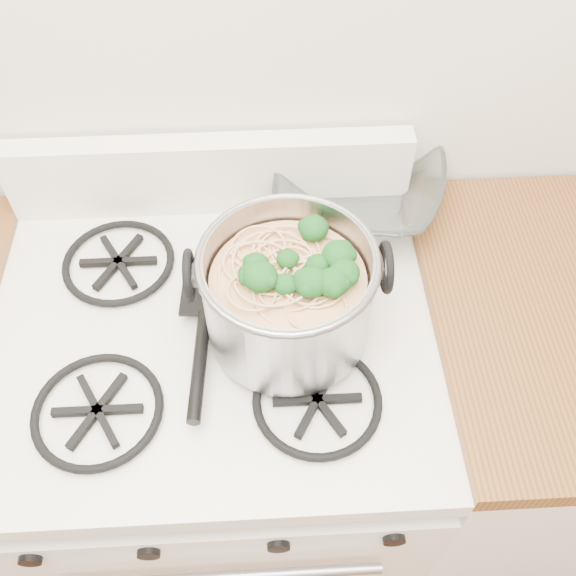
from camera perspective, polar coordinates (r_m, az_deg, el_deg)
The scene contains 5 objects.
gas_range at distance 1.51m, azimuth -5.17°, elevation -13.72°, with size 0.76×0.66×0.92m.
counter_left at distance 1.60m, azimuth -24.06°, elevation -13.04°, with size 0.25×0.65×0.92m.
stock_pot at distance 1.00m, azimuth 0.00°, elevation -0.68°, with size 0.31×0.28×0.19m.
spatula at distance 1.11m, azimuth -7.16°, elevation 0.09°, with size 0.29×0.31×0.02m, color black, non-canonical shape.
glass_bowl at distance 1.26m, azimuth 6.25°, elevation 8.34°, with size 0.13×0.13×0.03m, color white.
Camera 1 is at (0.10, 0.64, 1.81)m, focal length 40.00 mm.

